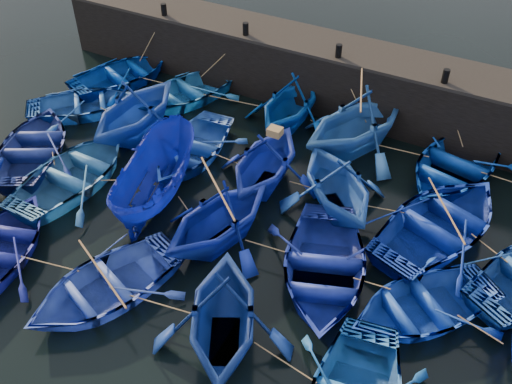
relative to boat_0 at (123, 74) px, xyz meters
The scene contains 30 objects.
ground 11.85m from the boat_0, 40.08° to the right, with size 120.00×120.00×0.00m, color black.
quay_wall 9.54m from the boat_0, 17.60° to the left, with size 26.00×2.50×2.50m, color black.
quay_top 9.73m from the boat_0, 17.60° to the left, with size 26.00×2.50×0.12m, color black.
bollard_0 3.27m from the boat_0, 61.72° to the left, with size 0.24×0.24×0.50m, color black.
bollard_1 5.93m from the boat_0, 21.31° to the left, with size 0.24×0.24×0.50m, color black.
bollard_2 9.58m from the boat_0, 12.30° to the left, with size 0.24×0.24×0.50m, color black.
bollard_3 13.42m from the boat_0, ahead, with size 0.24×0.24×0.50m, color black.
boat_0 is the anchor object (origin of this frame).
boat_1 3.20m from the boat_0, ahead, with size 3.33×4.66×0.97m, color blue.
boat_2 7.88m from the boat_0, ahead, with size 3.54×4.11×2.16m, color #033C8D.
boat_3 10.71m from the boat_0, ahead, with size 4.21×4.89×2.57m, color #2558A4.
boat_4 14.30m from the boat_0, ahead, with size 3.71×5.19×1.08m, color navy.
boat_6 2.70m from the boat_0, 86.23° to the right, with size 3.18×4.44×0.92m, color #1D4FA0.
boat_7 4.31m from the boat_0, 43.37° to the right, with size 4.03×4.67×2.46m, color #153B9A.
boat_8 6.46m from the boat_0, 29.06° to the right, with size 3.26×4.56×0.95m, color blue.
boat_9 9.40m from the boat_0, 20.23° to the right, with size 3.65×4.23×2.23m, color navy.
boat_10 11.81m from the boat_0, 15.73° to the right, with size 3.63×4.21×2.22m, color #1B4AA8.
boat_11 14.97m from the boat_0, 10.99° to the right, with size 3.90×5.45×1.13m, color navy.
boat_13 5.88m from the boat_0, 83.57° to the right, with size 3.48×4.86×1.01m, color navy.
boat_14 7.05m from the boat_0, 64.37° to the right, with size 3.63×5.07×1.05m, color #29629A.
boat_15 8.27m from the boat_0, 43.48° to the right, with size 1.88×5.00×1.93m, color navy.
boat_16 10.93m from the boat_0, 35.64° to the right, with size 3.61×4.19×2.20m, color #0B1E91.
boat_17 13.70m from the boat_0, 26.92° to the right, with size 3.62×5.06×1.05m, color navy.
boat_18 16.25m from the boat_0, 22.03° to the right, with size 3.13×4.38×0.91m, color #133CB4.
boat_21 10.67m from the boat_0, 70.62° to the right, with size 3.27×4.57×0.95m, color navy.
boat_22 12.06m from the boat_0, 53.39° to the right, with size 3.31×4.62×0.96m, color blue.
boat_23 14.34m from the boat_0, 40.86° to the right, with size 3.64×4.22×2.22m, color navy.
wooden_crate 9.84m from the boat_0, 19.62° to the right, with size 0.45×0.38×0.26m, color olive.
mooring_ropes 9.66m from the boat_0, 15.98° to the right, with size 18.29×11.98×2.10m.
loose_oars 11.44m from the boat_0, 24.31° to the right, with size 9.76×11.94×1.67m.
Camera 1 is at (6.77, -9.09, 12.55)m, focal length 40.00 mm.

